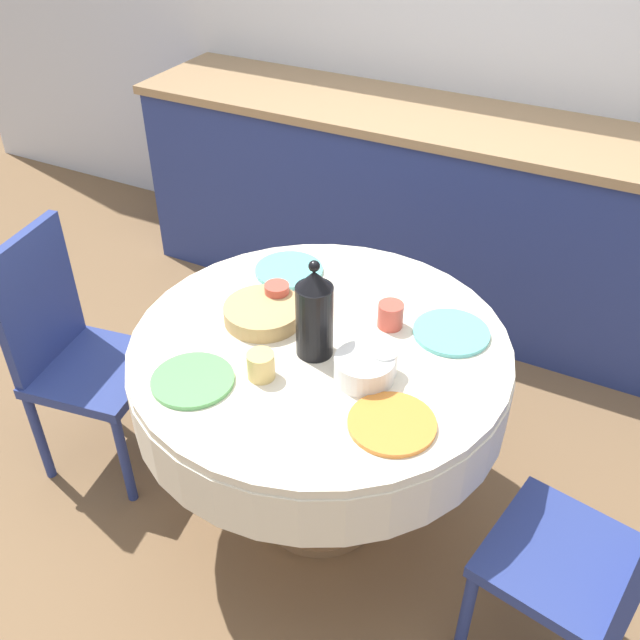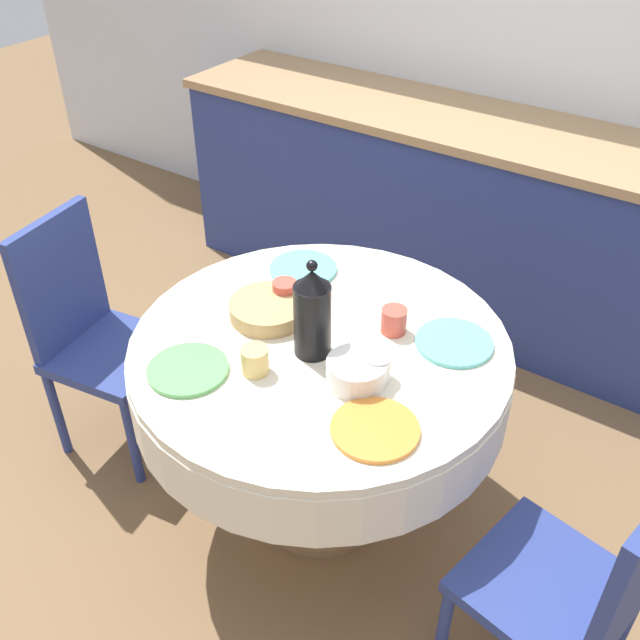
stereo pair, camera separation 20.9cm
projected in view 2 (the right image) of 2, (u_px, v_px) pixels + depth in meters
name	position (u px, v px, depth m)	size (l,w,h in m)	color
ground_plane	(320.00, 507.00, 2.60)	(12.00, 12.00, 0.00)	brown
wall_back	(561.00, 27.00, 3.01)	(7.00, 0.05, 2.60)	silver
kitchen_counter	(500.00, 229.00, 3.28)	(3.24, 0.64, 0.96)	navy
dining_table	(320.00, 374.00, 2.22)	(1.16, 1.16, 0.77)	olive
chair_left	(582.00, 587.00, 1.76)	(0.47, 0.47, 0.95)	navy
chair_right	(92.00, 329.00, 2.62)	(0.46, 0.46, 0.95)	navy
plate_near_left	(188.00, 370.00, 2.03)	(0.23, 0.23, 0.01)	#5BA85B
cup_near_left	(255.00, 360.00, 2.01)	(0.08, 0.08, 0.08)	#DBB766
plate_near_right	(375.00, 429.00, 1.84)	(0.23, 0.23, 0.01)	orange
cup_near_right	(377.00, 367.00, 1.99)	(0.08, 0.08, 0.08)	white
plate_far_left	(303.00, 269.00, 2.46)	(0.23, 0.23, 0.01)	#60BCB7
cup_far_left	(285.00, 293.00, 2.28)	(0.08, 0.08, 0.08)	#CC4C3D
plate_far_right	(454.00, 343.00, 2.13)	(0.23, 0.23, 0.01)	#60BCB7
cup_far_right	(394.00, 320.00, 2.16)	(0.08, 0.08, 0.08)	#CC4C3D
coffee_carafe	(312.00, 313.00, 2.02)	(0.11, 0.11, 0.32)	black
bread_basket	(268.00, 309.00, 2.23)	(0.25, 0.25, 0.05)	tan
fruit_bowl	(356.00, 372.00, 1.98)	(0.17, 0.17, 0.07)	silver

